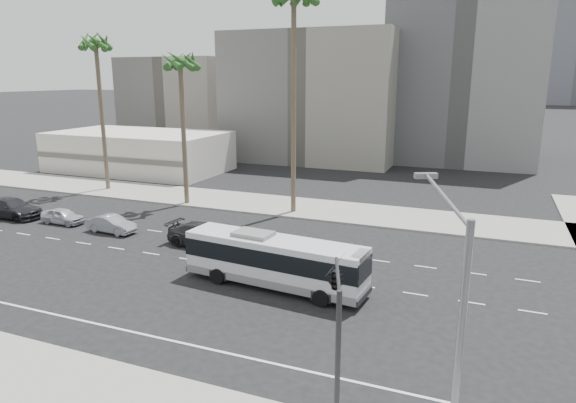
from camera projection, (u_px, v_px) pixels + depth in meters
The scene contains 17 objects.
ground at pixel (270, 272), 31.74m from camera, with size 700.00×700.00×0.00m, color black.
sidewalk_north at pixel (339, 211), 45.68m from camera, with size 120.00×7.00×0.15m, color gray.
commercial_low at pixel (139, 151), 65.39m from camera, with size 22.00×12.16×5.00m.
midrise_beige_west at pixel (318, 97), 74.44m from camera, with size 24.00×18.00×18.00m, color slate.
midrise_gray_center at pixel (466, 69), 72.55m from camera, with size 20.00×20.00×26.00m, color #59595B.
midrise_beige_far at pixel (187, 102), 88.70m from camera, with size 18.00×16.00×15.00m, color slate.
civic_tower at pixel (471, 20), 248.28m from camera, with size 42.00×42.00×129.00m.
city_bus at pixel (274, 260), 29.16m from camera, with size 11.11×3.45×3.14m.
car_a at pixel (204, 235), 36.34m from camera, with size 5.68×2.31×1.65m, color #242426.
car_b at pixel (112, 224), 39.63m from camera, with size 4.08×1.42×1.35m, color gray.
car_c at pixel (63, 216), 42.04m from camera, with size 3.83×1.54×1.31m, color #AEACB8.
car_d at pixel (11, 208), 43.80m from camera, with size 5.85×2.38×1.70m, color black.
streetlight_corner at pixel (454, 329), 14.38m from camera, with size 2.08×3.90×8.83m.
traffic_signal at pixel (336, 284), 18.02m from camera, with size 2.63×3.64×5.69m.
palm_near at pixel (294, 0), 41.20m from camera, with size 5.91×5.91×19.87m.
palm_mid at pixel (180, 65), 45.49m from camera, with size 4.64×4.64×14.36m.
palm_far at pixel (96, 47), 51.18m from camera, with size 4.76×4.76×16.39m.
Camera 1 is at (12.15, -27.16, 11.95)m, focal length 31.50 mm.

